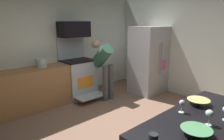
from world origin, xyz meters
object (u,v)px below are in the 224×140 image
(refrigerator, at_px, (148,60))
(wine_glass_mid, at_px, (182,104))
(oven_range, at_px, (78,77))
(wine_glass_far, at_px, (210,114))
(microwave, at_px, (74,29))
(person_cook, at_px, (104,64))
(mixing_bowl_prep, at_px, (196,132))
(stock_pot, at_px, (41,63))
(mixing_bowl_large, at_px, (198,102))
(mug_coffee, at_px, (153,139))

(refrigerator, relative_size, wine_glass_mid, 11.74)
(oven_range, bearing_deg, wine_glass_far, -102.77)
(wine_glass_mid, bearing_deg, microwave, 77.43)
(person_cook, xyz_separation_m, wine_glass_far, (-1.20, -3.00, 0.16))
(mixing_bowl_prep, relative_size, stock_pot, 1.18)
(oven_range, distance_m, wine_glass_far, 3.66)
(microwave, bearing_deg, refrigerator, -34.43)
(person_cook, relative_size, wine_glass_mid, 9.58)
(mixing_bowl_prep, distance_m, stock_pot, 3.55)
(mixing_bowl_large, bearing_deg, person_cook, 73.76)
(oven_range, distance_m, stock_pot, 1.05)
(microwave, height_order, wine_glass_far, microwave)
(oven_range, distance_m, wine_glass_mid, 3.33)
(refrigerator, distance_m, mixing_bowl_large, 2.99)
(person_cook, xyz_separation_m, mixing_bowl_prep, (-1.47, -3.00, 0.07))
(mixing_bowl_large, bearing_deg, refrigerator, 48.93)
(microwave, bearing_deg, mixing_bowl_prep, -106.35)
(mixing_bowl_prep, bearing_deg, oven_range, 73.24)
(refrigerator, height_order, person_cook, refrigerator)
(refrigerator, relative_size, mixing_bowl_prep, 6.38)
(person_cook, height_order, mixing_bowl_large, person_cook)
(oven_range, bearing_deg, wine_glass_mid, -102.93)
(oven_range, relative_size, stock_pot, 6.43)
(wine_glass_far, bearing_deg, mixing_bowl_prep, 179.99)
(person_cook, xyz_separation_m, wine_glass_mid, (-1.14, -2.67, 0.14))
(refrigerator, xyz_separation_m, mixing_bowl_prep, (-2.64, -2.54, 0.06))
(wine_glass_mid, relative_size, mug_coffee, 1.61)
(refrigerator, relative_size, wine_glass_far, 10.87)
(mug_coffee, bearing_deg, mixing_bowl_large, 6.21)
(mixing_bowl_prep, bearing_deg, mixing_bowl_large, 23.42)
(refrigerator, height_order, mixing_bowl_prep, refrigerator)
(person_cook, height_order, mug_coffee, person_cook)
(microwave, relative_size, wine_glass_mid, 4.95)
(microwave, bearing_deg, mug_coffee, -112.87)
(microwave, bearing_deg, wine_glass_mid, -102.57)
(refrigerator, height_order, mixing_bowl_large, refrigerator)
(stock_pot, bearing_deg, wine_glass_far, -87.98)
(microwave, relative_size, mug_coffee, 7.96)
(wine_glass_far, xyz_separation_m, mug_coffee, (-0.65, 0.18, -0.07))
(microwave, distance_m, wine_glass_far, 3.77)
(wine_glass_far, relative_size, mug_coffee, 1.74)
(person_cook, bearing_deg, oven_range, 126.87)
(mixing_bowl_prep, distance_m, mug_coffee, 0.43)
(mixing_bowl_large, distance_m, mixing_bowl_prep, 0.74)
(refrigerator, bearing_deg, person_cook, 159.02)
(microwave, xyz_separation_m, mixing_bowl_prep, (-1.06, -3.63, -0.76))
(person_cook, bearing_deg, mixing_bowl_large, -106.24)
(mixing_bowl_prep, height_order, stock_pot, stock_pot)
(mug_coffee, bearing_deg, person_cook, 56.62)
(mug_coffee, bearing_deg, wine_glass_mid, 11.41)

